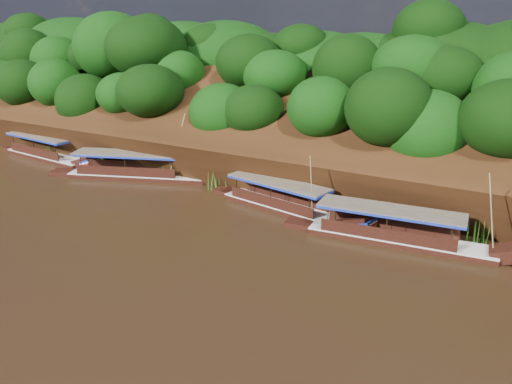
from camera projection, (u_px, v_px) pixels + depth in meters
ground at (216, 246)px, 31.68m from camera, size 160.00×160.00×0.00m
riverbank at (346, 146)px, 49.61m from camera, size 120.00×30.06×19.40m
boat_0 at (411, 238)px, 31.71m from camera, size 13.99×3.33×5.99m
boat_1 at (292, 207)px, 37.12m from camera, size 12.79×4.00×5.41m
boat_2 at (146, 173)px, 45.27m from camera, size 14.82×7.31×6.44m
boat_3 at (51, 155)px, 51.49m from camera, size 13.56×3.14×2.85m
reeds at (259, 187)px, 40.10m from camera, size 48.31×2.13×2.21m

